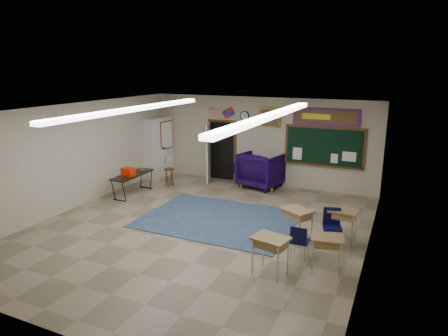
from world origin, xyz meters
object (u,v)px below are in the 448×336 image
at_px(wingback_armchair, 262,170).
at_px(folding_table, 133,183).
at_px(wooden_stool, 169,177).
at_px(student_desk_front_left, 297,224).
at_px(student_desk_front_right, 342,224).

distance_m(wingback_armchair, folding_table, 4.28).
xyz_separation_m(wingback_armchair, wooden_stool, (-2.92, -1.20, -0.28)).
relative_size(student_desk_front_left, wooden_stool, 1.39).
xyz_separation_m(student_desk_front_left, student_desk_front_right, (0.96, 0.46, -0.01)).
distance_m(wingback_armchair, wooden_stool, 3.17).
height_order(wingback_armchair, wooden_stool, wingback_armchair).
bearing_deg(wooden_stool, student_desk_front_left, -27.33).
xyz_separation_m(student_desk_front_left, folding_table, (-5.68, 1.35, -0.09)).
bearing_deg(student_desk_front_left, student_desk_front_right, 55.13).
xyz_separation_m(student_desk_front_left, wooden_stool, (-5.14, 2.66, -0.14)).
height_order(student_desk_front_left, student_desk_front_right, student_desk_front_left).
relative_size(student_desk_front_right, wooden_stool, 1.31).
distance_m(student_desk_front_left, wooden_stool, 5.79).
bearing_deg(folding_table, student_desk_front_left, -14.45).
bearing_deg(student_desk_front_right, wingback_armchair, 138.99).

